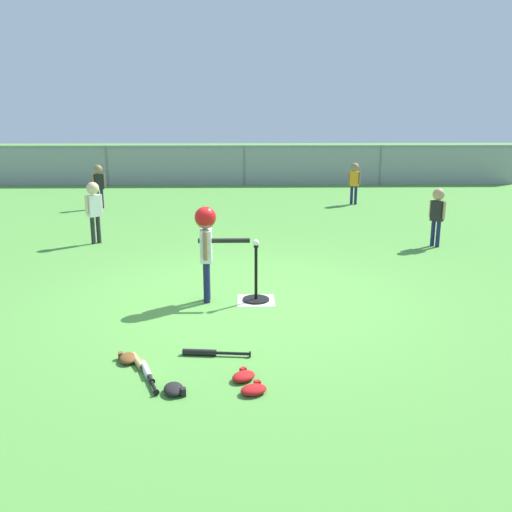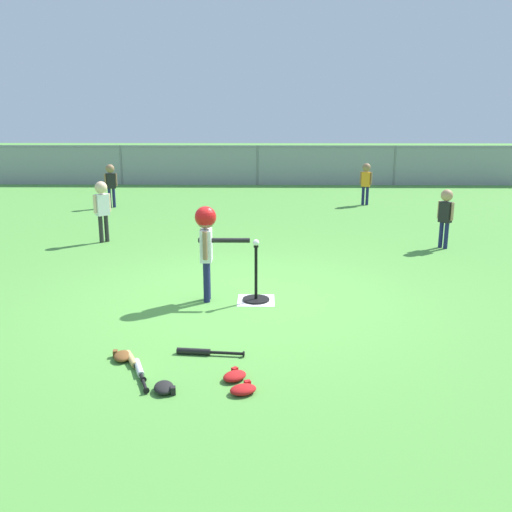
% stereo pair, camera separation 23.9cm
% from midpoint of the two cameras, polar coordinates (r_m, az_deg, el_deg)
% --- Properties ---
extents(ground_plane, '(60.00, 60.00, 0.00)m').
position_cam_midpoint_polar(ground_plane, '(6.90, 0.03, -4.30)').
color(ground_plane, '#51933D').
extents(home_plate, '(0.44, 0.44, 0.01)m').
position_cam_midpoint_polar(home_plate, '(6.85, 1.00, -4.43)').
color(home_plate, white).
rests_on(home_plate, ground_plane).
extents(batting_tee, '(0.32, 0.32, 0.67)m').
position_cam_midpoint_polar(batting_tee, '(6.81, 1.01, -3.61)').
color(batting_tee, black).
rests_on(batting_tee, ground_plane).
extents(baseball_on_tee, '(0.07, 0.07, 0.07)m').
position_cam_midpoint_polar(baseball_on_tee, '(6.65, 1.03, 1.34)').
color(baseball_on_tee, white).
rests_on(baseball_on_tee, batting_tee).
extents(batter_child, '(0.63, 0.33, 1.14)m').
position_cam_midpoint_polar(batter_child, '(6.64, -3.91, 2.18)').
color(batter_child, '#191E4C').
rests_on(batter_child, ground_plane).
extents(fielder_near_left, '(0.27, 0.19, 0.97)m').
position_cam_midpoint_polar(fielder_near_left, '(13.67, 11.39, 7.60)').
color(fielder_near_left, '#191E4C').
rests_on(fielder_near_left, ground_plane).
extents(fielder_deep_center, '(0.26, 0.19, 0.98)m').
position_cam_midpoint_polar(fielder_deep_center, '(13.44, -13.78, 7.37)').
color(fielder_deep_center, '#191E4C').
rests_on(fielder_deep_center, ground_plane).
extents(fielder_deep_left, '(0.24, 0.23, 1.04)m').
position_cam_midpoint_polar(fielder_deep_left, '(9.96, -14.42, 5.10)').
color(fielder_deep_left, '#262626').
rests_on(fielder_deep_left, ground_plane).
extents(fielder_deep_right, '(0.21, 0.23, 0.96)m').
position_cam_midpoint_polar(fielder_deep_right, '(9.76, 19.03, 4.29)').
color(fielder_deep_right, '#191E4C').
rests_on(fielder_deep_right, ground_plane).
extents(spare_bat_silver, '(0.25, 0.57, 0.06)m').
position_cam_midpoint_polar(spare_bat_silver, '(5.12, -10.18, -11.21)').
color(spare_bat_silver, silver).
rests_on(spare_bat_silver, ground_plane).
extents(spare_bat_wood, '(0.31, 0.56, 0.06)m').
position_cam_midpoint_polar(spare_bat_wood, '(5.30, -10.88, -10.32)').
color(spare_bat_wood, '#DBB266').
rests_on(spare_bat_wood, ground_plane).
extents(spare_bat_black, '(0.64, 0.12, 0.06)m').
position_cam_midpoint_polar(spare_bat_black, '(5.42, -4.26, -9.50)').
color(spare_bat_black, black).
rests_on(spare_bat_black, ground_plane).
extents(glove_by_plate, '(0.27, 0.27, 0.07)m').
position_cam_midpoint_polar(glove_by_plate, '(4.95, -0.73, -11.85)').
color(glove_by_plate, '#B21919').
rests_on(glove_by_plate, ground_plane).
extents(glove_near_bats, '(0.21, 0.25, 0.07)m').
position_cam_midpoint_polar(glove_near_bats, '(4.80, -7.68, -12.87)').
color(glove_near_bats, black).
rests_on(glove_near_bats, ground_plane).
extents(glove_tossed_aside, '(0.27, 0.24, 0.07)m').
position_cam_midpoint_polar(glove_tossed_aside, '(4.73, 0.21, -13.14)').
color(glove_tossed_aside, '#B21919').
rests_on(glove_tossed_aside, ground_plane).
extents(glove_outfield_drop, '(0.20, 0.24, 0.07)m').
position_cam_midpoint_polar(glove_outfield_drop, '(5.42, -11.93, -9.72)').
color(glove_outfield_drop, brown).
rests_on(glove_outfield_drop, ground_plane).
extents(outfield_fence, '(16.06, 0.06, 1.15)m').
position_cam_midpoint_polar(outfield_fence, '(16.93, 0.55, 9.16)').
color(outfield_fence, slate).
rests_on(outfield_fence, ground_plane).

